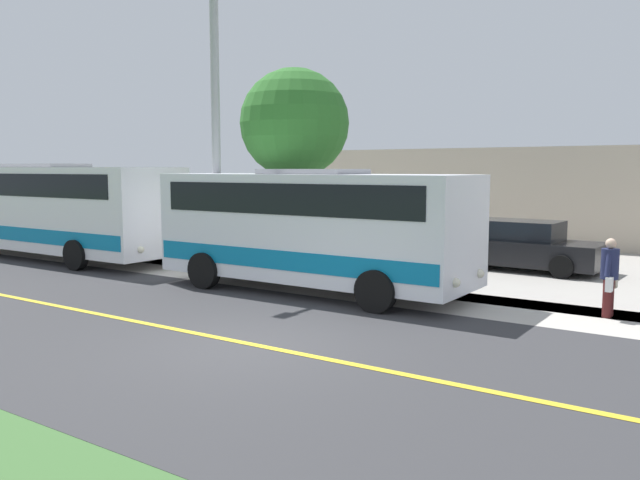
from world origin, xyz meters
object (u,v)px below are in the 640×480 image
(shuttle_bus_front, at_px, (313,225))
(commercial_building, at_px, (578,193))
(pedestrian_waiting, at_px, (610,275))
(street_light_pole, at_px, (212,106))
(transit_bus_rear, at_px, (43,206))
(tree_curbside, at_px, (295,124))
(parked_car_near, at_px, (522,246))

(shuttle_bus_front, distance_m, commercial_building, 17.03)
(pedestrian_waiting, height_order, street_light_pole, street_light_pole)
(transit_bus_rear, bearing_deg, street_light_pole, 92.38)
(commercial_building, bearing_deg, tree_curbside, -19.68)
(tree_curbside, height_order, commercial_building, tree_curbside)
(pedestrian_waiting, distance_m, commercial_building, 16.35)
(shuttle_bus_front, distance_m, street_light_pole, 4.67)
(parked_car_near, bearing_deg, tree_curbside, -60.31)
(parked_car_near, bearing_deg, commercial_building, -175.63)
(transit_bus_rear, height_order, street_light_pole, street_light_pole)
(parked_car_near, bearing_deg, pedestrian_waiting, 32.64)
(pedestrian_waiting, distance_m, parked_car_near, 6.08)
(transit_bus_rear, bearing_deg, parked_car_near, 113.34)
(shuttle_bus_front, distance_m, transit_bus_rear, 11.06)
(street_light_pole, distance_m, parked_car_near, 9.75)
(shuttle_bus_front, height_order, commercial_building, commercial_building)
(pedestrian_waiting, xyz_separation_m, street_light_pole, (0.72, -10.00, 3.81))
(tree_curbside, relative_size, commercial_building, 0.30)
(street_light_pole, xyz_separation_m, tree_curbside, (-2.52, 0.90, -0.39))
(commercial_building, bearing_deg, transit_bus_rear, -38.60)
(tree_curbside, distance_m, commercial_building, 15.06)
(parked_car_near, bearing_deg, shuttle_bus_front, -27.28)
(street_light_pole, relative_size, tree_curbside, 1.44)
(shuttle_bus_front, xyz_separation_m, parked_car_near, (-6.18, 3.19, -0.94))
(pedestrian_waiting, height_order, commercial_building, commercial_building)
(street_light_pole, distance_m, tree_curbside, 2.70)
(shuttle_bus_front, relative_size, pedestrian_waiting, 5.01)
(tree_curbside, bearing_deg, pedestrian_waiting, 78.82)
(parked_car_near, height_order, tree_curbside, tree_curbside)
(commercial_building, bearing_deg, shuttle_bus_front, -8.00)
(parked_car_near, xyz_separation_m, tree_curbside, (3.32, -5.82, 3.57))
(pedestrian_waiting, xyz_separation_m, parked_car_near, (-5.12, -3.28, -0.16))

